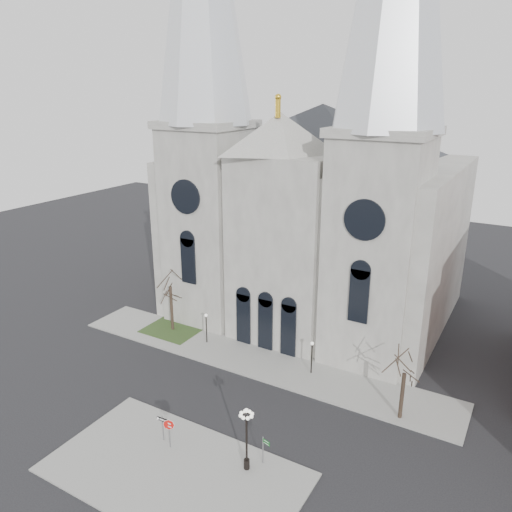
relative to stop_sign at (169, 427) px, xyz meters
The scene contains 13 objects.
ground 3.88m from the stop_sign, 109.84° to the left, with size 160.00×160.00×0.00m, color black.
sidewalk_near 3.16m from the stop_sign, 44.43° to the right, with size 18.00×10.00×0.14m, color gray.
sidewalk_far 14.35m from the stop_sign, 94.63° to the left, with size 40.00×6.00×0.14m, color gray.
grass_patch 19.53m from the stop_sign, 128.66° to the left, with size 6.00×5.00×0.18m, color #2D411C.
cathedral 30.91m from the stop_sign, 92.53° to the left, with size 33.00×26.66×54.00m.
tree_left 19.80m from the stop_sign, 128.66° to the left, with size 3.20×3.20×7.50m.
tree_right 18.63m from the stop_sign, 41.34° to the left, with size 3.20×3.20×6.00m.
ped_lamp_left 16.34m from the stop_sign, 115.96° to the left, with size 0.32×0.32×3.26m.
ped_lamp_right 15.47m from the stop_sign, 71.72° to the left, with size 0.32×0.32×3.26m.
stop_sign is the anchor object (origin of this frame).
globe_lamp 6.30m from the stop_sign, ahead, with size 1.07×1.07×4.95m.
one_way_sign 1.08m from the stop_sign, 158.40° to the left, with size 0.92×0.10×2.10m.
street_name_sign 7.16m from the stop_sign, 16.53° to the left, with size 0.69×0.22×2.19m.
Camera 1 is at (22.12, -26.54, 25.48)m, focal length 35.00 mm.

